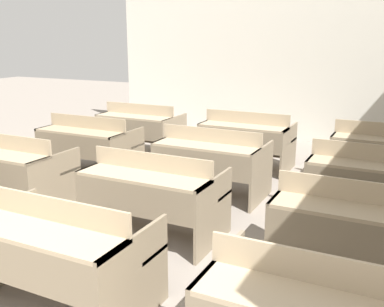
{
  "coord_description": "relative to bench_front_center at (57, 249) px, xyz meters",
  "views": [
    {
      "loc": [
        2.33,
        -0.93,
        1.88
      ],
      "look_at": [
        0.34,
        3.07,
        0.72
      ],
      "focal_mm": 42.0,
      "sensor_mm": 36.0,
      "label": 1
    }
  ],
  "objects": [
    {
      "name": "wall_back",
      "position": [
        -0.22,
        6.11,
        1.04
      ],
      "size": [
        6.6,
        0.06,
        2.98
      ],
      "color": "beige",
      "rests_on": "ground_plane"
    },
    {
      "name": "bench_front_center",
      "position": [
        0.0,
        0.0,
        0.0
      ],
      "size": [
        1.26,
        0.79,
        0.84
      ],
      "color": "#796A53",
      "rests_on": "ground_plane"
    },
    {
      "name": "bench_second_left",
      "position": [
        -1.87,
        1.29,
        0.0
      ],
      "size": [
        1.26,
        0.79,
        0.84
      ],
      "color": "#7C6D56",
      "rests_on": "ground_plane"
    },
    {
      "name": "bench_second_center",
      "position": [
        -0.02,
        1.31,
        0.0
      ],
      "size": [
        1.26,
        0.79,
        0.84
      ],
      "color": "#7E6F58",
      "rests_on": "ground_plane"
    },
    {
      "name": "bench_second_right",
      "position": [
        1.82,
        1.3,
        0.0
      ],
      "size": [
        1.26,
        0.79,
        0.84
      ],
      "color": "#7A6A54",
      "rests_on": "ground_plane"
    },
    {
      "name": "bench_third_left",
      "position": [
        -1.85,
        2.63,
        0.0
      ],
      "size": [
        1.26,
        0.79,
        0.84
      ],
      "color": "#796A53",
      "rests_on": "ground_plane"
    },
    {
      "name": "bench_third_center",
      "position": [
        0.0,
        2.62,
        0.0
      ],
      "size": [
        1.26,
        0.79,
        0.84
      ],
      "color": "#81725B",
      "rests_on": "ground_plane"
    },
    {
      "name": "bench_third_right",
      "position": [
        1.82,
        2.61,
        0.0
      ],
      "size": [
        1.26,
        0.79,
        0.84
      ],
      "color": "#7A6B54",
      "rests_on": "ground_plane"
    },
    {
      "name": "bench_back_left",
      "position": [
        -1.84,
        3.91,
        0.0
      ],
      "size": [
        1.26,
        0.79,
        0.84
      ],
      "color": "#82735C",
      "rests_on": "ground_plane"
    },
    {
      "name": "bench_back_center",
      "position": [
        -0.02,
        3.93,
        0.0
      ],
      "size": [
        1.26,
        0.79,
        0.84
      ],
      "color": "#82725C",
      "rests_on": "ground_plane"
    },
    {
      "name": "bench_back_right",
      "position": [
        1.84,
        3.9,
        0.0
      ],
      "size": [
        1.26,
        0.79,
        0.84
      ],
      "color": "#7B6C55",
      "rests_on": "ground_plane"
    }
  ]
}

